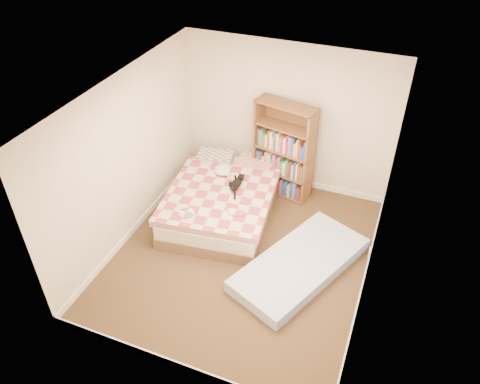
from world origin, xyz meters
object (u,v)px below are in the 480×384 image
at_px(bed, 224,199).
at_px(floor_mattress, 300,264).
at_px(black_cat, 237,183).
at_px(white_dog, 223,170).
at_px(bookshelf, 283,161).

height_order(bed, floor_mattress, bed).
xyz_separation_m(bed, floor_mattress, (1.50, -0.79, -0.17)).
xyz_separation_m(black_cat, white_dog, (-0.34, 0.24, 0.01)).
height_order(bed, white_dog, white_dog).
distance_m(bookshelf, floor_mattress, 1.94).
distance_m(bookshelf, white_dog, 1.02).
bearing_deg(black_cat, bed, -157.68).
relative_size(bookshelf, black_cat, 2.91).
bearing_deg(white_dog, bed, -75.55).
bearing_deg(bed, white_dog, 106.61).
xyz_separation_m(floor_mattress, black_cat, (-1.31, 0.86, 0.48)).
bearing_deg(bookshelf, black_cat, -108.03).
distance_m(bed, white_dog, 0.47).
distance_m(bed, bookshelf, 1.19).
bearing_deg(bed, black_cat, 11.92).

